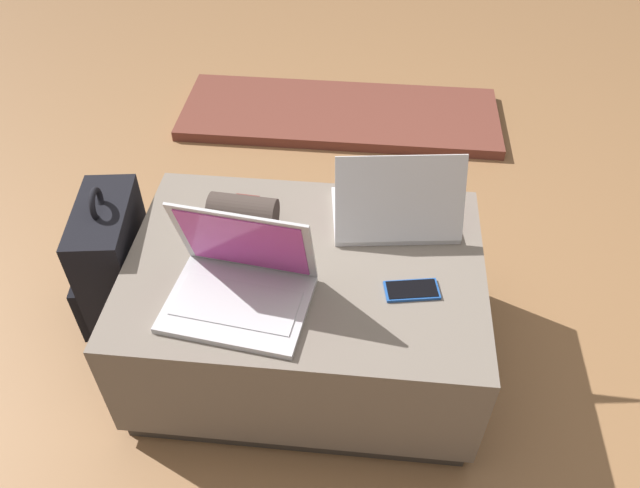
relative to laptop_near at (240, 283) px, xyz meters
The scene contains 8 objects.
ground_plane 0.48m from the laptop_near, 43.87° to the left, with size 14.00×14.00×0.00m, color olive.
ottoman 0.31m from the laptop_near, 43.87° to the left, with size 0.93×0.67×0.39m.
laptop_near is the anchor object (origin of this frame).
laptop_far 0.48m from the laptop_near, 40.22° to the left, with size 0.36×0.28×0.23m.
cell_phone 0.42m from the laptop_near, ahead, with size 0.14×0.09×0.01m.
backpack 0.54m from the laptop_near, 153.64° to the left, with size 0.23×0.33×0.51m.
wrist_brace 0.26m from the laptop_near, 99.38° to the left, with size 0.19×0.12×0.10m.
fireplace_hearth 1.49m from the laptop_near, 84.44° to the left, with size 1.40×0.50×0.04m.
Camera 1 is at (0.15, -1.11, 1.54)m, focal length 35.00 mm.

